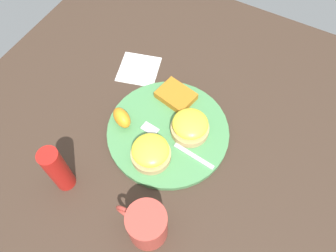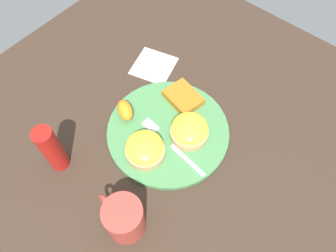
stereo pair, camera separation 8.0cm
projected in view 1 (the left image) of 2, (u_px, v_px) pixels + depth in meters
ground_plane at (168, 133)px, 0.83m from camera, size 1.10×1.10×0.00m
plate at (168, 131)px, 0.82m from camera, size 0.31×0.31×0.01m
sandwich_benedict_left at (150, 152)px, 0.76m from camera, size 0.10×0.10×0.05m
sandwich_benedict_right at (190, 126)px, 0.79m from camera, size 0.10×0.10×0.05m
hashbrown_patty at (176, 96)px, 0.86m from camera, size 0.11×0.09×0.02m
orange_wedge at (122, 118)px, 0.81m from camera, size 0.07×0.06×0.04m
fork at (172, 143)px, 0.80m from camera, size 0.21×0.04×0.00m
cup at (147, 225)px, 0.66m from camera, size 0.12×0.08×0.10m
napkin at (139, 69)px, 0.93m from camera, size 0.14×0.14×0.00m
condiment_bottle at (58, 170)px, 0.70m from camera, size 0.04×0.04×0.15m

